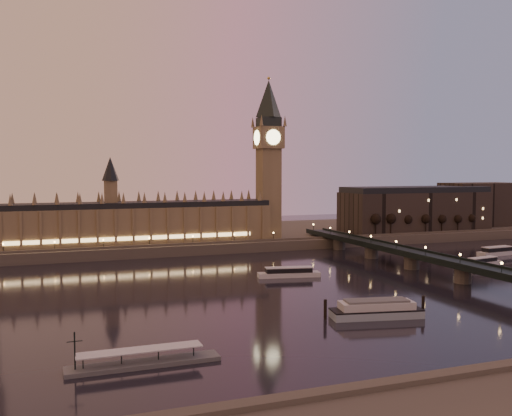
# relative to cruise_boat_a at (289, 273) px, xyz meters

# --- Properties ---
(ground) EXTENTS (700.00, 700.00, 0.00)m
(ground) POSITION_rel_cruise_boat_a_xyz_m (-24.77, -21.17, -2.07)
(ground) COLOR black
(ground) RESTS_ON ground
(far_embankment) EXTENTS (560.00, 130.00, 6.00)m
(far_embankment) POSITION_rel_cruise_boat_a_xyz_m (5.23, 143.83, 0.93)
(far_embankment) COLOR #423D35
(far_embankment) RESTS_ON ground
(palace_of_westminster) EXTENTS (180.00, 26.62, 52.00)m
(palace_of_westminster) POSITION_rel_cruise_boat_a_xyz_m (-64.90, 99.82, 19.63)
(palace_of_westminster) COLOR brown
(palace_of_westminster) RESTS_ON ground
(big_ben) EXTENTS (17.68, 17.68, 104.00)m
(big_ben) POSITION_rel_cruise_boat_a_xyz_m (29.21, 99.82, 61.88)
(big_ben) COLOR brown
(big_ben) RESTS_ON ground
(westminster_bridge) EXTENTS (13.20, 260.00, 15.30)m
(westminster_bridge) POSITION_rel_cruise_boat_a_xyz_m (66.84, -21.17, 3.44)
(westminster_bridge) COLOR black
(westminster_bridge) RESTS_ON ground
(city_block) EXTENTS (155.00, 45.00, 34.00)m
(city_block) POSITION_rel_cruise_boat_a_xyz_m (170.16, 109.76, 20.17)
(city_block) COLOR black
(city_block) RESTS_ON ground
(bare_tree_0) EXTENTS (6.41, 6.41, 13.04)m
(bare_tree_0) POSITION_rel_cruise_boat_a_xyz_m (102.65, 87.83, 13.67)
(bare_tree_0) COLOR black
(bare_tree_0) RESTS_ON ground
(bare_tree_1) EXTENTS (6.41, 6.41, 13.04)m
(bare_tree_1) POSITION_rel_cruise_boat_a_xyz_m (115.88, 87.83, 13.67)
(bare_tree_1) COLOR black
(bare_tree_1) RESTS_ON ground
(bare_tree_2) EXTENTS (6.41, 6.41, 13.04)m
(bare_tree_2) POSITION_rel_cruise_boat_a_xyz_m (129.11, 87.83, 13.67)
(bare_tree_2) COLOR black
(bare_tree_2) RESTS_ON ground
(bare_tree_3) EXTENTS (6.41, 6.41, 13.04)m
(bare_tree_3) POSITION_rel_cruise_boat_a_xyz_m (142.34, 87.83, 13.67)
(bare_tree_3) COLOR black
(bare_tree_3) RESTS_ON ground
(bare_tree_4) EXTENTS (6.41, 6.41, 13.04)m
(bare_tree_4) POSITION_rel_cruise_boat_a_xyz_m (155.57, 87.83, 13.67)
(bare_tree_4) COLOR black
(bare_tree_4) RESTS_ON ground
(bare_tree_5) EXTENTS (6.41, 6.41, 13.04)m
(bare_tree_5) POSITION_rel_cruise_boat_a_xyz_m (168.80, 87.83, 13.67)
(bare_tree_5) COLOR black
(bare_tree_5) RESTS_ON ground
(bare_tree_6) EXTENTS (6.41, 6.41, 13.04)m
(bare_tree_6) POSITION_rel_cruise_boat_a_xyz_m (182.03, 87.83, 13.67)
(bare_tree_6) COLOR black
(bare_tree_6) RESTS_ON ground
(cruise_boat_a) EXTENTS (30.09, 11.91, 4.71)m
(cruise_boat_a) POSITION_rel_cruise_boat_a_xyz_m (0.00, 0.00, 0.00)
(cruise_boat_a) COLOR silver
(cruise_boat_a) RESTS_ON ground
(cruise_boat_b) EXTENTS (24.14, 9.54, 4.34)m
(cruise_boat_b) POSITION_rel_cruise_boat_a_xyz_m (109.27, -5.87, -0.16)
(cruise_boat_b) COLOR silver
(cruise_boat_b) RESTS_ON ground
(cruise_boat_c) EXTENTS (26.30, 9.25, 5.16)m
(cruise_boat_c) POSITION_rel_cruise_boat_a_xyz_m (142.86, 19.58, 0.20)
(cruise_boat_c) COLOR silver
(cruise_boat_c) RESTS_ON ground
(moored_barge) EXTENTS (35.74, 14.71, 6.67)m
(moored_barge) POSITION_rel_cruise_boat_a_xyz_m (-1.57, -78.19, 0.74)
(moored_barge) COLOR #8EA3B5
(moored_barge) RESTS_ON ground
(pontoon_pier) EXTENTS (39.65, 6.61, 10.57)m
(pontoon_pier) POSITION_rel_cruise_boat_a_xyz_m (-84.37, -98.62, -0.93)
(pontoon_pier) COLOR #595B5E
(pontoon_pier) RESTS_ON ground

